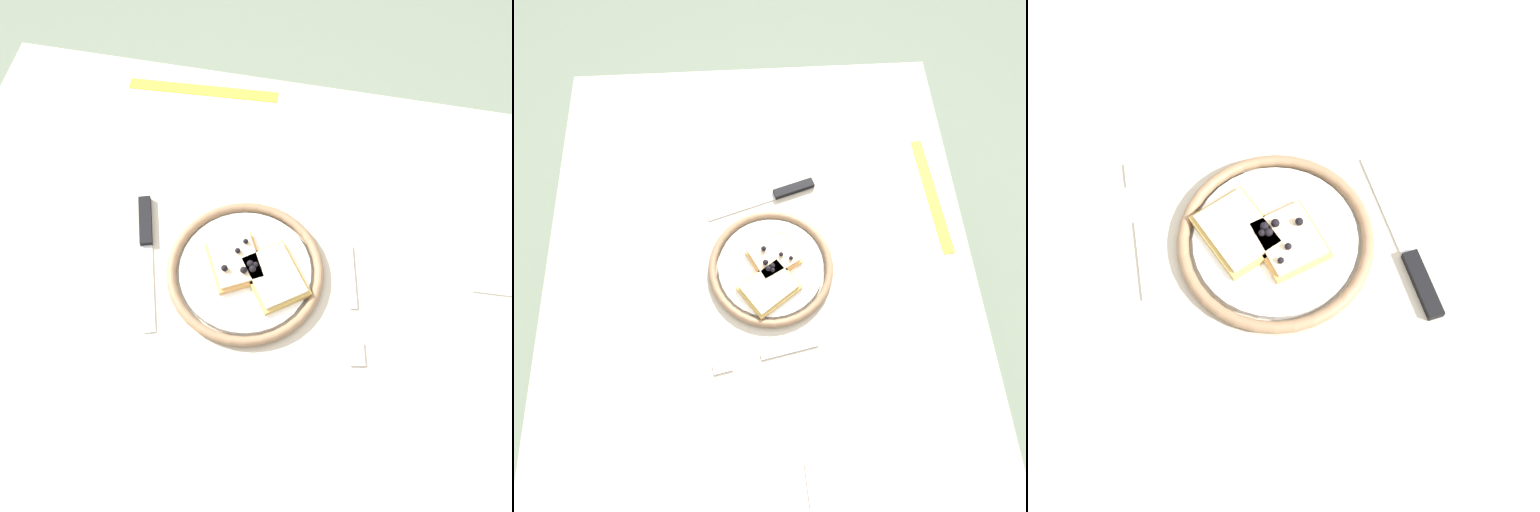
% 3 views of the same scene
% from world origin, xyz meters
% --- Properties ---
extents(ground_plane, '(6.00, 6.00, 0.00)m').
position_xyz_m(ground_plane, '(0.00, 0.00, 0.00)').
color(ground_plane, slate).
extents(dining_table, '(1.07, 0.86, 0.77)m').
position_xyz_m(dining_table, '(0.00, 0.00, 0.68)').
color(dining_table, '#BCB29E').
rests_on(dining_table, ground_plane).
extents(plate, '(0.25, 0.25, 0.02)m').
position_xyz_m(plate, '(-0.00, -0.02, 0.77)').
color(plate, white).
rests_on(plate, dining_table).
extents(pizza_slice_near, '(0.11, 0.11, 0.03)m').
position_xyz_m(pizza_slice_near, '(0.02, -0.03, 0.79)').
color(pizza_slice_near, tan).
rests_on(pizza_slice_near, plate).
extents(pizza_slice_far, '(0.12, 0.13, 0.03)m').
position_xyz_m(pizza_slice_far, '(-0.05, -0.02, 0.79)').
color(pizza_slice_far, tan).
rests_on(pizza_slice_far, plate).
extents(knife, '(0.09, 0.23, 0.01)m').
position_xyz_m(knife, '(0.17, -0.05, 0.77)').
color(knife, silver).
rests_on(knife, dining_table).
extents(fork, '(0.05, 0.20, 0.00)m').
position_xyz_m(fork, '(-0.18, 0.00, 0.77)').
color(fork, silver).
rests_on(fork, dining_table).
extents(measuring_tape, '(0.28, 0.04, 0.00)m').
position_xyz_m(measuring_tape, '(0.15, -0.38, 0.77)').
color(measuring_tape, yellow).
rests_on(measuring_tape, dining_table).
extents(napkin, '(0.15, 0.13, 0.00)m').
position_xyz_m(napkin, '(-0.42, -0.12, 0.77)').
color(napkin, white).
rests_on(napkin, dining_table).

